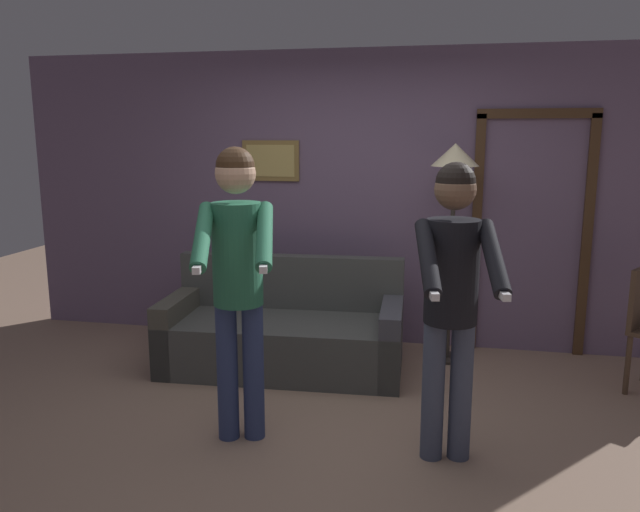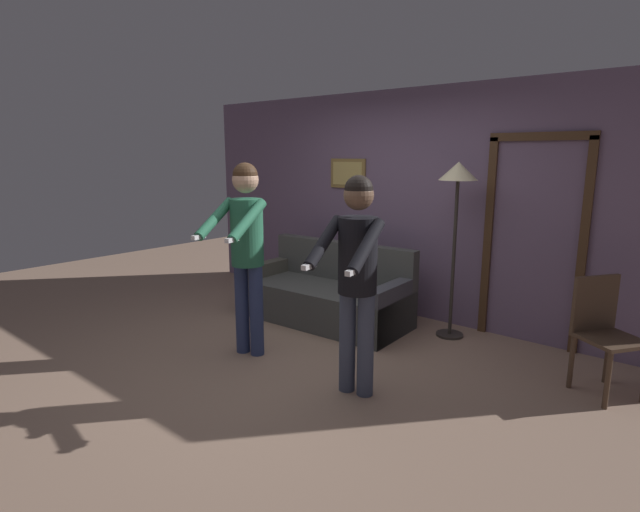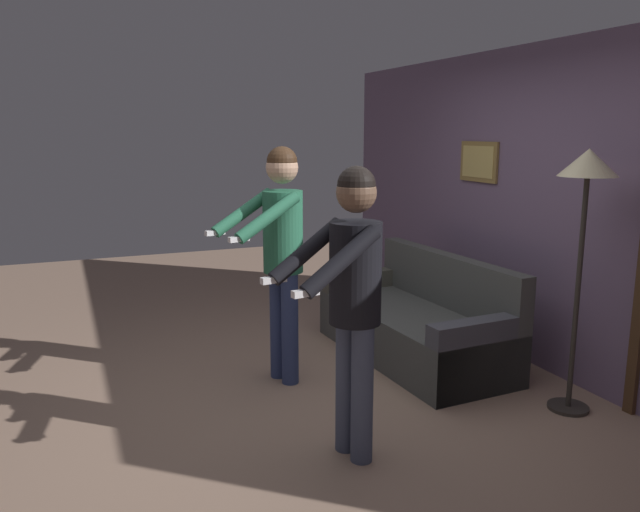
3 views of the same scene
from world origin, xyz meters
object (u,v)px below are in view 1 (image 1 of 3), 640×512
couch (284,334)px  person_standing_left (237,266)px  torchiere_lamp (454,176)px  person_standing_right (452,285)px

couch → person_standing_left: bearing=-87.7°
torchiere_lamp → person_standing_right: (-0.01, -1.68, -0.50)m
torchiere_lamp → person_standing_right: bearing=-90.3°
person_standing_left → person_standing_right: bearing=0.0°
couch → torchiere_lamp: 1.87m
person_standing_right → couch: bearing=136.4°
torchiere_lamp → person_standing_left: (-1.26, -1.68, -0.44)m
torchiere_lamp → person_standing_right: 1.75m
person_standing_left → person_standing_right: 1.25m
person_standing_right → torchiere_lamp: bearing=89.7°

